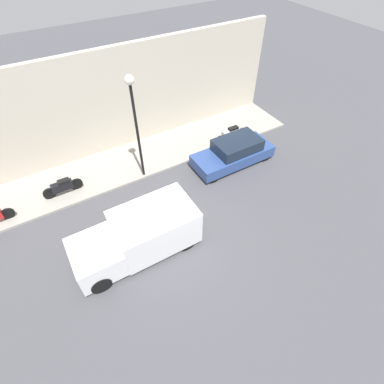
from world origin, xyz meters
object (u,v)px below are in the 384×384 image
parked_car (234,152)px  streetlamp (134,110)px  delivery_van (138,236)px  scooter_silver (231,134)px  motorcycle_black (63,187)px

parked_car → streetlamp: size_ratio=0.83×
parked_car → streetlamp: bearing=72.8°
delivery_van → scooter_silver: (4.10, -7.33, -0.39)m
parked_car → delivery_van: (-2.55, 6.40, 0.29)m
delivery_van → scooter_silver: delivery_van is taller
streetlamp → motorcycle_black: bearing=79.7°
parked_car → streetlamp: (1.39, 4.48, 3.05)m
motorcycle_black → delivery_van: bearing=-158.7°
parked_car → streetlamp: streetlamp is taller
parked_car → motorcycle_black: 8.45m
delivery_van → streetlamp: streetlamp is taller
delivery_van → streetlamp: (3.94, -1.92, 2.76)m
scooter_silver → motorcycle_black: size_ratio=1.11×
scooter_silver → motorcycle_black: bearing=86.8°
streetlamp → parked_car: bearing=-107.2°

